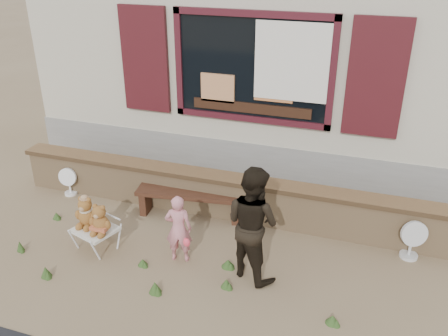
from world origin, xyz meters
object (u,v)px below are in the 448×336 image
(child, at_px, (179,229))
(teddy_bear_left, at_px, (86,211))
(teddy_bear_right, at_px, (100,218))
(adult, at_px, (252,223))
(folding_chair, at_px, (95,230))
(bench, at_px, (190,198))

(child, bearing_deg, teddy_bear_left, -8.68)
(teddy_bear_right, bearing_deg, adult, 23.35)
(folding_chair, height_order, teddy_bear_right, teddy_bear_right)
(bench, xyz_separation_m, adult, (1.24, -1.03, 0.44))
(child, bearing_deg, adult, 168.57)
(teddy_bear_right, relative_size, adult, 0.29)
(bench, relative_size, child, 1.74)
(bench, xyz_separation_m, folding_chair, (-0.89, -1.19, -0.01))
(teddy_bear_left, height_order, teddy_bear_right, teddy_bear_left)
(teddy_bear_left, height_order, child, child)
(teddy_bear_right, xyz_separation_m, adult, (2.00, 0.20, 0.21))
(teddy_bear_left, bearing_deg, bench, 65.77)
(adult, bearing_deg, teddy_bear_right, 32.70)
(folding_chair, distance_m, child, 1.19)
(bench, bearing_deg, teddy_bear_right, -129.73)
(child, bearing_deg, folding_chair, -6.14)
(teddy_bear_left, bearing_deg, teddy_bear_right, 0.00)
(folding_chair, xyz_separation_m, adult, (2.13, 0.16, 0.45))
(bench, xyz_separation_m, teddy_bear_left, (-1.02, -1.14, 0.24))
(teddy_bear_left, bearing_deg, folding_chair, -0.00)
(folding_chair, relative_size, child, 0.67)
(teddy_bear_right, bearing_deg, bench, 75.96)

